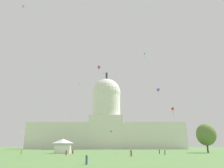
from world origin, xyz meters
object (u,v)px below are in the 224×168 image
kite_lime_low (71,128)px  kite_blue_high (80,84)px  person_denim_near_tree_east (87,160)px  tree_east_far (206,135)px  person_olive_mid_right (131,153)px  kite_green_low (111,131)px  kite_magenta_mid (99,67)px  person_olive_edge_east (165,152)px  kite_white_mid (128,97)px  kite_turquoise_low (65,110)px  person_maroon_lawn_far_right (66,153)px  kite_pink_high (25,8)px  person_maroon_mid_left (131,152)px  capitol_building (106,125)px  person_maroon_near_tent (73,152)px  kite_violet_mid (158,90)px  event_tent (63,146)px  person_maroon_deep_crowd (159,152)px  kite_gold_low (21,134)px  kite_turquoise_high (144,55)px  kite_cyan_high (103,74)px  kite_red_low (173,109)px  person_orange_near_tree_west (21,152)px

kite_lime_low → kite_blue_high: (1.81, 15.46, 32.43)m
person_denim_near_tree_east → kite_lime_low: size_ratio=1.15×
tree_east_far → person_olive_mid_right: tree_east_far is taller
kite_green_low → kite_magenta_mid: kite_magenta_mid is taller
person_denim_near_tree_east → person_olive_edge_east: (21.10, 38.80, 0.06)m
kite_white_mid → kite_turquoise_low: 44.71m
person_maroon_lawn_far_right → kite_lime_low: bearing=139.9°
kite_pink_high → person_maroon_mid_left: bearing=-80.2°
capitol_building → person_maroon_lawn_far_right: (-7.95, -118.47, -18.92)m
kite_green_low → kite_pink_high: 91.34m
person_olive_mid_right → person_maroon_near_tent: (-19.92, 19.06, -0.05)m
kite_violet_mid → kite_blue_high: size_ratio=1.03×
kite_magenta_mid → person_olive_mid_right: bearing=-147.6°
capitol_building → event_tent: bearing=-97.1°
event_tent → person_maroon_deep_crowd: size_ratio=3.85×
person_denim_near_tree_east → person_maroon_near_tent: bearing=29.7°
person_maroon_lawn_far_right → kite_white_mid: size_ratio=0.92×
person_olive_edge_east → tree_east_far: bearing=65.8°
person_maroon_deep_crowd → kite_gold_low: 63.15m
person_maroon_mid_left → kite_turquoise_high: 73.49m
event_tent → person_maroon_deep_crowd: bearing=-11.4°
kite_pink_high → kite_cyan_high: bearing=-47.8°
person_olive_edge_east → kite_violet_mid: 31.30m
person_maroon_deep_crowd → kite_white_mid: size_ratio=0.94×
kite_turquoise_high → kite_pink_high: kite_turquoise_high is taller
person_olive_mid_right → kite_red_low: bearing=17.4°
person_olive_edge_east → kite_green_low: 66.27m
kite_white_mid → kite_violet_mid: 27.17m
kite_magenta_mid → kite_blue_high: bearing=-22.3°
kite_turquoise_high → kite_pink_high: 84.36m
person_maroon_near_tent → event_tent: bearing=-30.4°
capitol_building → kite_gold_low: bearing=-112.5°
kite_turquoise_high → person_orange_near_tree_west: bearing=-48.4°
person_maroon_lawn_far_right → kite_turquoise_low: kite_turquoise_low is taller
person_maroon_lawn_far_right → person_maroon_near_tent: bearing=130.3°
tree_east_far → kite_turquoise_low: (-57.61, -11.27, 8.95)m
kite_white_mid → kite_cyan_high: size_ratio=0.77×
event_tent → person_olive_mid_right: bearing=-47.9°
kite_lime_low → kite_turquoise_high: bearing=-167.4°
person_olive_edge_east → kite_blue_high: (-41.69, 77.62, 44.75)m
person_olive_mid_right → kite_blue_high: kite_blue_high is taller
event_tent → kite_magenta_mid: size_ratio=3.04×
event_tent → person_maroon_near_tent: bearing=-46.1°
kite_pink_high → person_olive_mid_right: bearing=-103.0°
capitol_building → kite_turquoise_low: (-11.79, -105.88, -3.33)m
person_orange_near_tree_west → tree_east_far: bearing=-61.0°
kite_turquoise_low → person_olive_edge_east: bearing=-45.6°
person_olive_mid_right → person_olive_edge_east: person_olive_mid_right is taller
kite_violet_mid → kite_red_low: bearing=147.4°
kite_magenta_mid → person_maroon_near_tent: bearing=-1.6°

